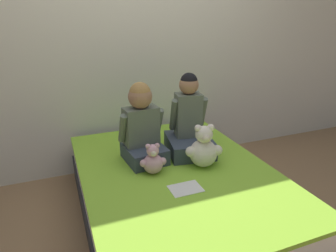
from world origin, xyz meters
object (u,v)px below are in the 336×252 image
(bed, at_px, (177,194))
(teddy_bear_held_by_left_child, at_px, (153,161))
(sign_card, at_px, (186,189))
(teddy_bear_held_by_right_child, at_px, (204,149))
(child_on_right, at_px, (189,125))
(child_on_left, at_px, (142,127))

(bed, relative_size, teddy_bear_held_by_left_child, 8.08)
(sign_card, bearing_deg, teddy_bear_held_by_right_child, 43.74)
(bed, relative_size, teddy_bear_held_by_right_child, 5.61)
(child_on_right, xyz_separation_m, teddy_bear_held_by_left_child, (-0.39, -0.24, -0.14))
(bed, bearing_deg, teddy_bear_held_by_left_child, 173.29)
(teddy_bear_held_by_left_child, bearing_deg, child_on_left, 100.04)
(child_on_left, relative_size, sign_card, 2.91)
(teddy_bear_held_by_left_child, xyz_separation_m, teddy_bear_held_by_right_child, (0.38, -0.03, 0.04))
(sign_card, bearing_deg, bed, 79.65)
(child_on_left, bearing_deg, child_on_right, -6.15)
(child_on_left, distance_m, teddy_bear_held_by_right_child, 0.49)
(bed, bearing_deg, child_on_right, 50.52)
(bed, height_order, teddy_bear_held_by_left_child, teddy_bear_held_by_left_child)
(child_on_left, bearing_deg, teddy_bear_held_by_right_child, -41.15)
(bed, xyz_separation_m, teddy_bear_held_by_right_child, (0.21, -0.01, 0.35))
(child_on_left, xyz_separation_m, teddy_bear_held_by_right_child, (0.39, -0.27, -0.13))
(child_on_right, bearing_deg, teddy_bear_held_by_right_child, -81.50)
(child_on_left, bearing_deg, bed, -61.16)
(child_on_left, height_order, teddy_bear_held_by_right_child, child_on_left)
(teddy_bear_held_by_left_child, relative_size, teddy_bear_held_by_right_child, 0.69)
(child_on_right, relative_size, teddy_bear_held_by_left_child, 2.83)
(child_on_right, relative_size, teddy_bear_held_by_right_child, 1.96)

